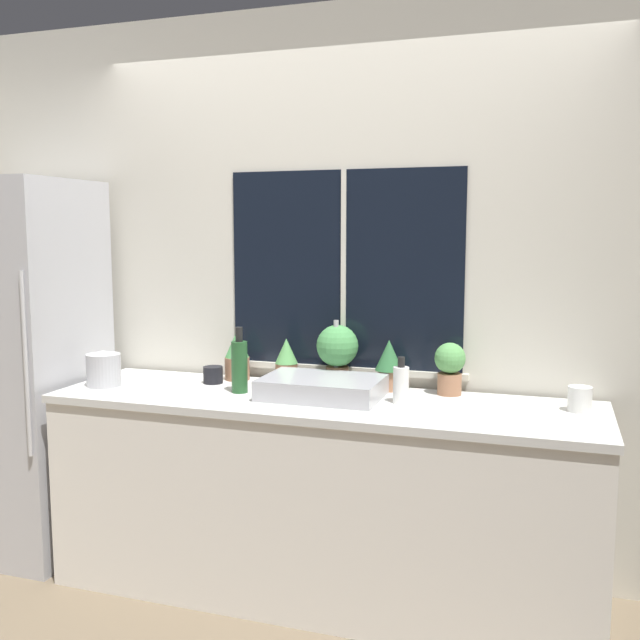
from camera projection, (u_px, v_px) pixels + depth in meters
ground_plane at (296, 629)px, 2.96m from camera, size 14.00×14.00×0.00m
wall_back at (346, 291)px, 3.47m from camera, size 8.00×0.09×2.70m
wall_left at (62, 273)px, 4.91m from camera, size 0.06×7.00×2.70m
counter at (320, 496)px, 3.21m from camera, size 2.43×0.67×0.91m
refrigerator at (18, 368)px, 3.64m from camera, size 0.72×0.65×1.89m
sink at (321, 387)px, 3.17m from camera, size 0.53×0.41×0.32m
potted_plant_far_left at (237, 356)px, 3.54m from camera, size 0.12×0.12×0.24m
potted_plant_left at (286, 361)px, 3.46m from camera, size 0.11×0.11×0.22m
potted_plant_center at (337, 350)px, 3.37m from camera, size 0.20×0.20×0.30m
potted_plant_right at (389, 363)px, 3.30m from camera, size 0.13×0.13×0.24m
potted_plant_far_right at (450, 366)px, 3.21m from camera, size 0.14×0.14×0.24m
soap_bottle at (401, 384)px, 3.06m from camera, size 0.07×0.07×0.20m
bottle_tall at (239, 365)px, 3.25m from camera, size 0.07×0.07×0.30m
mug_white at (580, 399)px, 2.91m from camera, size 0.10×0.10×0.10m
mug_black at (213, 375)px, 3.46m from camera, size 0.10×0.10×0.08m
kettle at (104, 369)px, 3.39m from camera, size 0.16×0.16×0.17m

